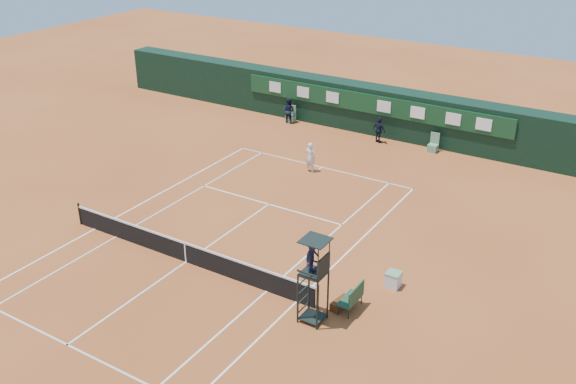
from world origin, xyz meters
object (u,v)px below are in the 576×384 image
at_px(cooler, 393,279).
at_px(player, 310,157).
at_px(umpire_chair, 313,263).
at_px(player_bench, 353,297).
at_px(tennis_net, 185,252).

relative_size(cooler, player, 0.38).
height_order(umpire_chair, player_bench, umpire_chair).
height_order(tennis_net, umpire_chair, umpire_chair).
height_order(tennis_net, player, player).
relative_size(umpire_chair, cooler, 5.30).
relative_size(tennis_net, cooler, 20.00).
relative_size(umpire_chair, player_bench, 2.85).
bearing_deg(player, tennis_net, 92.58).
bearing_deg(player, cooler, 137.33).
bearing_deg(umpire_chair, tennis_net, 174.22).
bearing_deg(cooler, umpire_chair, -114.66).
bearing_deg(umpire_chair, player_bench, 53.42).
bearing_deg(cooler, player_bench, -106.42).
relative_size(player_bench, player, 0.70).
distance_m(cooler, player, 11.78).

